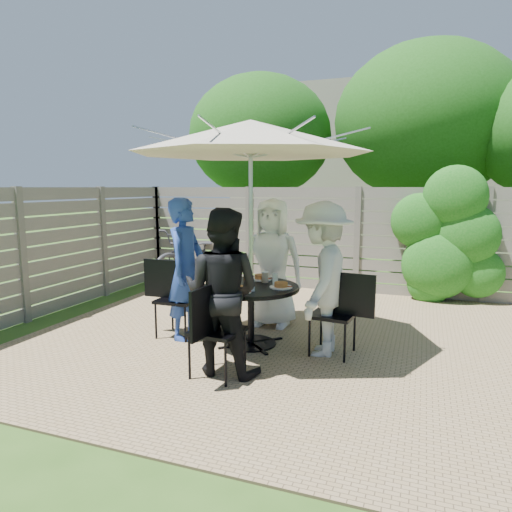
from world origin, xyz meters
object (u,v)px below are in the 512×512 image
(plate_right, at_px, (281,286))
(glass_front, at_px, (252,285))
(person_back, at_px, (272,263))
(person_left, at_px, (186,269))
(plate_front, at_px, (240,290))
(chair_front, at_px, (217,350))
(chair_back, at_px, (275,305))
(chair_left, at_px, (177,314))
(coffee_cup, at_px, (265,277))
(person_front, at_px, (222,292))
(person_right, at_px, (323,279))
(patio_table, at_px, (251,304))
(glass_right, at_px, (275,279))
(bicycle, at_px, (196,257))
(plate_back, at_px, (261,278))
(plate_left, at_px, (222,281))
(chair_right, at_px, (334,331))
(syrup_jug, at_px, (247,278))
(umbrella, at_px, (251,137))

(plate_right, distance_m, glass_front, 0.37)
(person_back, xyz_separation_m, person_left, (-0.81, -0.85, 0.01))
(person_back, relative_size, plate_front, 6.54)
(plate_front, bearing_deg, chair_front, -89.11)
(chair_back, xyz_separation_m, chair_left, (-0.95, -0.98, 0.03))
(plate_front, bearing_deg, coffee_cup, 81.27)
(person_back, height_order, person_front, person_back)
(person_left, relative_size, person_front, 1.04)
(chair_front, xyz_separation_m, person_right, (0.81, 0.98, 0.56))
(patio_table, bearing_deg, plate_front, -88.95)
(patio_table, height_order, plate_front, plate_front)
(plate_right, bearing_deg, patio_table, -178.95)
(person_back, bearing_deg, glass_right, -70.30)
(plate_right, bearing_deg, chair_front, -109.48)
(patio_table, distance_m, bicycle, 3.49)
(plate_back, height_order, bicycle, bicycle)
(plate_right, bearing_deg, chair_left, -178.95)
(chair_back, bearing_deg, person_back, -1.42)
(plate_left, bearing_deg, coffee_cup, 26.61)
(chair_back, xyz_separation_m, plate_back, (0.01, -0.60, 0.49))
(person_back, bearing_deg, chair_right, -40.75)
(plate_left, bearing_deg, chair_right, 0.96)
(person_back, distance_m, glass_right, 0.77)
(plate_back, relative_size, coffee_cup, 2.17)
(person_right, height_order, coffee_cup, person_right)
(patio_table, distance_m, chair_right, 0.99)
(person_right, distance_m, glass_front, 0.77)
(chair_back, distance_m, plate_left, 1.14)
(plate_right, xyz_separation_m, coffee_cup, (-0.26, 0.22, 0.04))
(chair_back, relative_size, syrup_jug, 5.28)
(person_front, height_order, plate_right, person_front)
(chair_back, height_order, syrup_jug, syrup_jug)
(patio_table, distance_m, plate_front, 0.43)
(chair_right, bearing_deg, glass_right, -1.01)
(chair_front, relative_size, glass_right, 6.77)
(person_left, relative_size, plate_left, 6.61)
(person_left, height_order, person_right, person_left)
(plate_left, height_order, glass_right, glass_right)
(chair_front, bearing_deg, person_back, 6.18)
(chair_left, distance_m, person_right, 1.88)
(person_back, xyz_separation_m, syrup_jug, (-0.05, -0.78, -0.05))
(umbrella, xyz_separation_m, chair_back, (-0.02, 0.96, -2.13))
(chair_back, distance_m, person_back, 0.61)
(chair_back, relative_size, bicycle, 0.41)
(plate_front, bearing_deg, person_back, 91.05)
(chair_right, bearing_deg, chair_back, -37.40)
(person_right, distance_m, plate_front, 0.91)
(umbrella, distance_m, plate_front, 1.68)
(plate_back, relative_size, syrup_jug, 1.62)
(chair_left, height_order, chair_right, chair_left)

